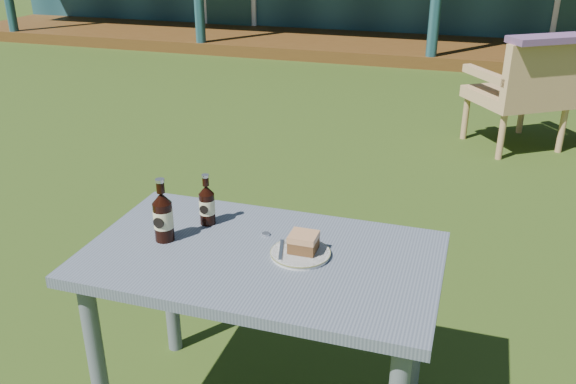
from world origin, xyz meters
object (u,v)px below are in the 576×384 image
(cafe_table, at_px, (262,279))
(cola_bottle_near, at_px, (207,204))
(cake_slice, at_px, (303,242))
(cola_bottle_far, at_px, (163,216))
(plate, at_px, (300,253))
(armchair_left, at_px, (525,88))

(cafe_table, xyz_separation_m, cola_bottle_near, (-0.27, 0.15, 0.18))
(cake_slice, relative_size, cola_bottle_far, 0.40)
(plate, height_order, armchair_left, armchair_left)
(cola_bottle_near, xyz_separation_m, armchair_left, (1.26, 3.35, -0.28))
(cafe_table, relative_size, cola_bottle_near, 6.14)
(plate, distance_m, armchair_left, 3.59)
(cafe_table, relative_size, plate, 5.88)
(armchair_left, bearing_deg, cafe_table, -105.85)
(plate, bearing_deg, cola_bottle_far, -175.66)
(cake_slice, relative_size, armchair_left, 0.10)
(cola_bottle_far, bearing_deg, armchair_left, 68.97)
(cola_bottle_far, relative_size, armchair_left, 0.25)
(cola_bottle_near, height_order, cola_bottle_far, cola_bottle_far)
(cafe_table, height_order, cake_slice, cake_slice)
(plate, xyz_separation_m, cake_slice, (0.01, 0.01, 0.04))
(cola_bottle_far, height_order, armchair_left, cola_bottle_far)
(cola_bottle_near, relative_size, armchair_left, 0.21)
(cake_slice, xyz_separation_m, armchair_left, (0.86, 3.47, -0.25))
(cafe_table, distance_m, cake_slice, 0.20)
(cola_bottle_far, bearing_deg, plate, 4.34)
(cola_bottle_far, bearing_deg, cola_bottle_near, 60.66)
(cafe_table, distance_m, plate, 0.17)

